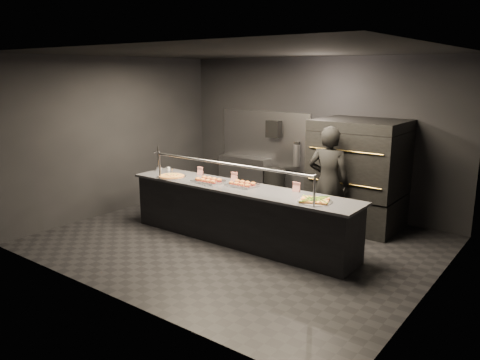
{
  "coord_description": "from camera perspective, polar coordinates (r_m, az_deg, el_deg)",
  "views": [
    {
      "loc": [
        4.38,
        -5.79,
        2.72
      ],
      "look_at": [
        -0.14,
        0.2,
        0.97
      ],
      "focal_mm": 35.0,
      "sensor_mm": 36.0,
      "label": 1
    }
  ],
  "objects": [
    {
      "name": "prep_shelf",
      "position": [
        10.33,
        0.6,
        0.4
      ],
      "size": [
        1.2,
        0.35,
        0.9
      ],
      "primitive_type": "cube",
      "color": "#99999E",
      "rests_on": "ground"
    },
    {
      "name": "slider_tray_b",
      "position": [
        7.53,
        0.26,
        -0.5
      ],
      "size": [
        0.53,
        0.44,
        0.07
      ],
      "color": "silver",
      "rests_on": "service_counter"
    },
    {
      "name": "condiment_jar",
      "position": [
        8.62,
        -8.58,
        1.21
      ],
      "size": [
        0.15,
        0.06,
        0.1
      ],
      "color": "silver",
      "rests_on": "service_counter"
    },
    {
      "name": "trash_bin",
      "position": [
        9.8,
        4.2,
        -0.81
      ],
      "size": [
        0.44,
        0.44,
        0.74
      ],
      "primitive_type": "cylinder",
      "color": "black",
      "rests_on": "ground"
    },
    {
      "name": "towel_dispenser",
      "position": [
        9.8,
        4.17,
        6.21
      ],
      "size": [
        0.3,
        0.2,
        0.35
      ],
      "primitive_type": "cube",
      "color": "black",
      "rests_on": "room"
    },
    {
      "name": "fire_extinguisher",
      "position": [
        9.6,
        6.91,
        3.04
      ],
      "size": [
        0.14,
        0.14,
        0.51
      ],
      "color": "#B2B2B7",
      "rests_on": "room"
    },
    {
      "name": "round_pizza",
      "position": [
        8.25,
        -8.33,
        0.46
      ],
      "size": [
        0.51,
        0.51,
        0.03
      ],
      "color": "silver",
      "rests_on": "service_counter"
    },
    {
      "name": "pizza_oven",
      "position": [
        8.5,
        14.24,
        0.79
      ],
      "size": [
        1.5,
        1.23,
        1.91
      ],
      "color": "black",
      "rests_on": "ground"
    },
    {
      "name": "service_counter",
      "position": [
        7.6,
        -0.09,
        -4.16
      ],
      "size": [
        4.1,
        0.78,
        1.37
      ],
      "color": "black",
      "rests_on": "ground"
    },
    {
      "name": "square_pizza",
      "position": [
        6.71,
        9.09,
        -2.46
      ],
      "size": [
        0.5,
        0.5,
        0.05
      ],
      "color": "silver",
      "rests_on": "service_counter"
    },
    {
      "name": "slider_tray_a",
      "position": [
        7.79,
        -3.87,
        -0.05
      ],
      "size": [
        0.58,
        0.51,
        0.08
      ],
      "color": "silver",
      "rests_on": "service_counter"
    },
    {
      "name": "tent_cards",
      "position": [
        7.78,
        0.15,
        0.29
      ],
      "size": [
        2.09,
        0.04,
        0.15
      ],
      "color": "white",
      "rests_on": "service_counter"
    },
    {
      "name": "beer_tap",
      "position": [
        8.8,
        -9.9,
        2.06
      ],
      "size": [
        0.13,
        0.19,
        0.51
      ],
      "color": "silver",
      "rests_on": "service_counter"
    },
    {
      "name": "worker",
      "position": [
        7.84,
        10.7,
        -0.29
      ],
      "size": [
        0.76,
        0.57,
        1.87
      ],
      "primitive_type": "imported",
      "rotation": [
        0.0,
        0.0,
        3.34
      ],
      "color": "black",
      "rests_on": "ground"
    },
    {
      "name": "room",
      "position": [
        7.41,
        -0.0,
        3.6
      ],
      "size": [
        6.04,
        6.0,
        3.0
      ],
      "color": "black",
      "rests_on": "ground"
    }
  ]
}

